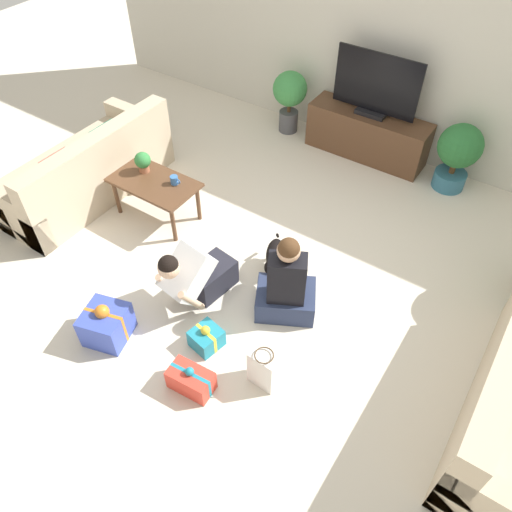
{
  "coord_description": "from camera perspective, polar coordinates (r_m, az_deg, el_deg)",
  "views": [
    {
      "loc": [
        1.7,
        -2.77,
        3.6
      ],
      "look_at": [
        -0.0,
        -0.24,
        0.45
      ],
      "focal_mm": 35.0,
      "sensor_mm": 36.0,
      "label": 1
    }
  ],
  "objects": [
    {
      "name": "gift_box_c",
      "position": [
        4.07,
        -7.44,
        -13.86
      ],
      "size": [
        0.37,
        0.23,
        0.26
      ],
      "rotation": [
        0.0,
        0.0,
        0.08
      ],
      "color": "red",
      "rests_on": "ground_plane"
    },
    {
      "name": "tv_console",
      "position": [
        6.37,
        12.59,
        13.36
      ],
      "size": [
        1.46,
        0.42,
        0.56
      ],
      "color": "brown",
      "rests_on": "ground_plane"
    },
    {
      "name": "person_kneeling",
      "position": [
        4.44,
        -6.89,
        -2.13
      ],
      "size": [
        0.41,
        0.77,
        0.74
      ],
      "rotation": [
        0.0,
        0.0,
        -0.14
      ],
      "color": "#23232D",
      "rests_on": "ground_plane"
    },
    {
      "name": "gift_box_b",
      "position": [
        4.29,
        -5.69,
        -9.31
      ],
      "size": [
        0.27,
        0.28,
        0.24
      ],
      "rotation": [
        0.0,
        0.0,
        -0.19
      ],
      "color": "teal",
      "rests_on": "ground_plane"
    },
    {
      "name": "gift_box_a",
      "position": [
        4.45,
        -16.72,
        -7.46
      ],
      "size": [
        0.43,
        0.44,
        0.39
      ],
      "rotation": [
        0.0,
        0.0,
        0.28
      ],
      "color": "#3D51BC",
      "rests_on": "ground_plane"
    },
    {
      "name": "ground_plane",
      "position": [
        4.85,
        1.62,
        -2.03
      ],
      "size": [
        16.0,
        16.0,
        0.0
      ],
      "primitive_type": "plane",
      "color": "beige"
    },
    {
      "name": "coffee_table",
      "position": [
        5.31,
        -11.52,
        7.86
      ],
      "size": [
        0.91,
        0.52,
        0.46
      ],
      "color": "brown",
      "rests_on": "ground_plane"
    },
    {
      "name": "mug",
      "position": [
        5.18,
        -9.3,
        8.56
      ],
      "size": [
        0.12,
        0.08,
        0.09
      ],
      "color": "#386BAD",
      "rests_on": "coffee_table"
    },
    {
      "name": "wall_back",
      "position": [
        6.11,
        16.45,
        22.12
      ],
      "size": [
        8.4,
        0.06,
        2.6
      ],
      "color": "beige",
      "rests_on": "ground_plane"
    },
    {
      "name": "sofa_left",
      "position": [
        5.91,
        -18.85,
        9.18
      ],
      "size": [
        0.9,
        2.0,
        0.82
      ],
      "rotation": [
        0.0,
        0.0,
        -1.57
      ],
      "color": "#C6B293",
      "rests_on": "ground_plane"
    },
    {
      "name": "potted_plant_back_left",
      "position": [
        6.61,
        3.87,
        17.94
      ],
      "size": [
        0.43,
        0.43,
        0.8
      ],
      "color": "#4C4C51",
      "rests_on": "ground_plane"
    },
    {
      "name": "tv",
      "position": [
        6.08,
        13.53,
        18.16
      ],
      "size": [
        1.01,
        0.2,
        0.73
      ],
      "color": "black",
      "rests_on": "tv_console"
    },
    {
      "name": "person_sitting",
      "position": [
        4.31,
        3.49,
        -3.48
      ],
      "size": [
        0.65,
        0.61,
        0.92
      ],
      "rotation": [
        0.0,
        0.0,
        3.63
      ],
      "color": "#283351",
      "rests_on": "ground_plane"
    },
    {
      "name": "potted_plant_back_right",
      "position": [
        6.01,
        22.11,
        10.92
      ],
      "size": [
        0.48,
        0.48,
        0.79
      ],
      "color": "#336B84",
      "rests_on": "ground_plane"
    },
    {
      "name": "gift_bag_a",
      "position": [
        4.0,
        0.9,
        -12.8
      ],
      "size": [
        0.24,
        0.16,
        0.38
      ],
      "rotation": [
        0.0,
        0.0,
        -0.05
      ],
      "color": "white",
      "rests_on": "ground_plane"
    },
    {
      "name": "dog",
      "position": [
        4.7,
        2.14,
        -0.21
      ],
      "size": [
        0.34,
        0.54,
        0.34
      ],
      "rotation": [
        0.0,
        0.0,
        0.46
      ],
      "color": "black",
      "rests_on": "ground_plane"
    },
    {
      "name": "tabletop_plant",
      "position": [
        5.37,
        -12.81,
        10.51
      ],
      "size": [
        0.17,
        0.17,
        0.22
      ],
      "color": "#A36042",
      "rests_on": "coffee_table"
    }
  ]
}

